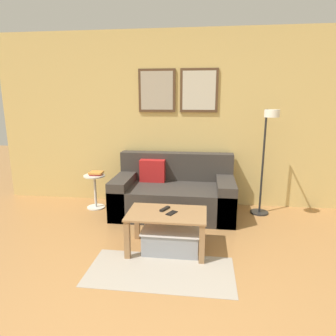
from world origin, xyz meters
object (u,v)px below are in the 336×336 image
Objects in this scene: storage_bin at (171,239)px; side_table at (95,188)px; cell_phone at (172,213)px; book_stack at (96,173)px; floor_lamp at (267,148)px; couch at (174,194)px; coffee_table at (167,220)px; remote_control at (165,209)px.

side_table is (-1.26, 1.14, 0.17)m from storage_bin.
cell_phone is at bearing -61.26° from storage_bin.
cell_phone is (1.25, -1.17, -0.09)m from book_stack.
floor_lamp reaches higher than cell_phone.
couch is 1.18m from book_stack.
side_table is at bearing -126.05° from book_stack.
side_table is at bearing 177.56° from floor_lamp.
cell_phone is at bearing -16.98° from coffee_table.
couch is 1.13× the size of floor_lamp.
storage_bin is 4.33× the size of cell_phone.
floor_lamp is at bearing -2.70° from couch.
remote_control is (-0.08, 0.09, 0.31)m from storage_bin.
remote_control is (-1.20, -0.95, -0.53)m from floor_lamp.
book_stack is at bearing 136.99° from storage_bin.
couch reaches higher than coffee_table.
couch is 11.80× the size of cell_phone.
couch is 1.39m from floor_lamp.
side_table is at bearing 138.05° from storage_bin.
coffee_table is 0.13m from remote_control.
remote_control reaches higher than cell_phone.
remote_control is (-0.03, 0.08, 0.10)m from coffee_table.
book_stack is at bearing 163.23° from cell_phone.
remote_control reaches higher than coffee_table.
couch is 1.11m from cell_phone.
couch is 1.02m from remote_control.
remote_control is at bearing -41.54° from side_table.
floor_lamp reaches higher than couch.
cell_phone is at bearing -42.04° from side_table.
cell_phone is at bearing -137.03° from floor_lamp.
cell_phone is at bearing -43.09° from book_stack.
remote_control is 0.13m from cell_phone.
side_table reaches higher than cell_phone.
floor_lamp is (1.12, 1.03, 0.83)m from storage_bin.
coffee_table is at bearing -138.76° from floor_lamp.
side_table is 3.34× the size of remote_control.
side_table is 2.62× the size of book_stack.
floor_lamp is 10.44× the size of cell_phone.
cell_phone is (-1.12, -1.04, -0.53)m from floor_lamp.
floor_lamp is 9.74× the size of remote_control.
floor_lamp reaches higher than side_table.
book_stack is 1.28× the size of remote_control.
storage_bin is at bearing -43.01° from book_stack.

